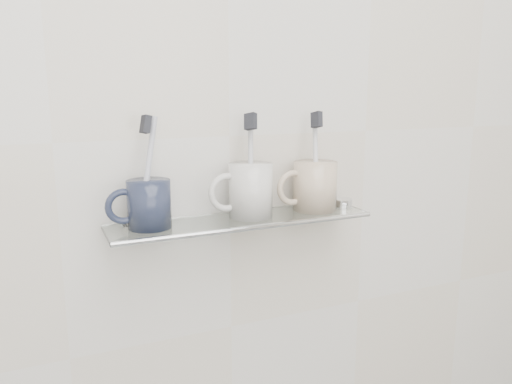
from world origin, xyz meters
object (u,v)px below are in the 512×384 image
shelf_glass (242,220)px  mug_left (149,204)px  mug_right (315,186)px  mug_center (251,190)px

shelf_glass → mug_left: (-0.17, 0.00, 0.05)m
shelf_glass → mug_right: size_ratio=5.10×
mug_left → mug_right: bearing=-13.4°
shelf_glass → mug_left: 0.18m
mug_center → shelf_glass: bearing=-171.1°
mug_right → shelf_glass: bearing=-165.9°
mug_left → mug_right: 0.33m
mug_center → mug_right: 0.14m
mug_left → mug_center: bearing=-13.4°
mug_right → mug_left: bearing=-167.7°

